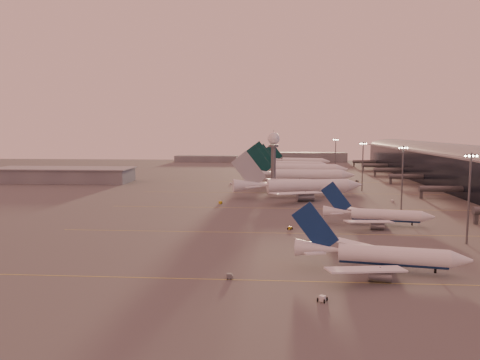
{
  "coord_description": "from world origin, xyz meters",
  "views": [
    {
      "loc": [
        5.31,
        -129.18,
        31.14
      ],
      "look_at": [
        -8.57,
        61.14,
        10.51
      ],
      "focal_mm": 35.0,
      "sensor_mm": 36.0,
      "label": 1
    }
  ],
  "objects": [
    {
      "name": "ground",
      "position": [
        0.0,
        0.0,
        0.0
      ],
      "size": [
        700.0,
        700.0,
        0.0
      ],
      "primitive_type": "plane",
      "color": "#514F4F",
      "rests_on": "ground"
    },
    {
      "name": "taxiway_markings",
      "position": [
        30.0,
        56.0,
        0.01
      ],
      "size": [
        180.0,
        185.25,
        0.02
      ],
      "color": "#D3C34A",
      "rests_on": "ground"
    },
    {
      "name": "hangar",
      "position": [
        -120.0,
        140.0,
        4.32
      ],
      "size": [
        82.0,
        27.0,
        8.5
      ],
      "color": "slate",
      "rests_on": "ground"
    },
    {
      "name": "radar_tower",
      "position": [
        5.0,
        120.0,
        20.95
      ],
      "size": [
        6.4,
        6.4,
        31.1
      ],
      "color": "#55585D",
      "rests_on": "ground"
    },
    {
      "name": "mast_a",
      "position": [
        58.0,
        0.0,
        13.74
      ],
      "size": [
        3.6,
        0.56,
        25.0
      ],
      "color": "#55585D",
      "rests_on": "ground"
    },
    {
      "name": "mast_b",
      "position": [
        55.0,
        55.0,
        13.74
      ],
      "size": [
        3.6,
        0.56,
        25.0
      ],
      "color": "#55585D",
      "rests_on": "ground"
    },
    {
      "name": "mast_c",
      "position": [
        50.0,
        110.0,
        13.74
      ],
      "size": [
        3.6,
        0.56,
        25.0
      ],
      "color": "#55585D",
      "rests_on": "ground"
    },
    {
      "name": "mast_d",
      "position": [
        48.0,
        200.0,
        13.74
      ],
      "size": [
        3.6,
        0.56,
        25.0
      ],
      "color": "#55585D",
      "rests_on": "ground"
    },
    {
      "name": "distant_horizon",
      "position": [
        2.62,
        325.14,
        3.89
      ],
      "size": [
        165.0,
        37.5,
        9.0
      ],
      "color": "slate",
      "rests_on": "ground"
    },
    {
      "name": "narrowbody_near",
      "position": [
        28.72,
        -26.97,
        3.04
      ],
      "size": [
        38.14,
        30.18,
        15.01
      ],
      "color": "white",
      "rests_on": "ground"
    },
    {
      "name": "narrowbody_mid",
      "position": [
        39.12,
        23.77,
        2.85
      ],
      "size": [
        35.8,
        28.35,
        14.08
      ],
      "color": "white",
      "rests_on": "ground"
    },
    {
      "name": "widebody_white",
      "position": [
        17.02,
        85.49,
        3.77
      ],
      "size": [
        60.95,
        48.31,
        21.75
      ],
      "color": "white",
      "rests_on": "ground"
    },
    {
      "name": "greentail_a",
      "position": [
        19.85,
        136.05,
        4.05
      ],
      "size": [
        63.02,
        50.94,
        22.9
      ],
      "color": "white",
      "rests_on": "ground"
    },
    {
      "name": "greentail_b",
      "position": [
        21.38,
        177.05,
        4.17
      ],
      "size": [
        64.74,
        51.9,
        23.63
      ],
      "color": "white",
      "rests_on": "ground"
    },
    {
      "name": "greentail_c",
      "position": [
        19.22,
        219.65,
        3.63
      ],
      "size": [
        55.28,
        44.07,
        20.53
      ],
      "color": "white",
      "rests_on": "ground"
    },
    {
      "name": "greentail_d",
      "position": [
        25.57,
        265.23,
        3.5
      ],
      "size": [
        53.78,
        42.95,
        19.84
      ],
      "color": "white",
      "rests_on": "ground"
    },
    {
      "name": "gsv_truck_a",
      "position": [
        -3.4,
        -34.51,
        1.2
      ],
      "size": [
        6.1,
        3.1,
        2.35
      ],
      "color": "#5A5D60",
      "rests_on": "ground"
    },
    {
      "name": "gsv_tug_near",
      "position": [
        14.28,
        -46.25,
        0.52
      ],
      "size": [
        3.52,
        4.11,
        1.01
      ],
      "color": "silver",
      "rests_on": "ground"
    },
    {
      "name": "gsv_tug_mid",
      "position": [
        10.47,
        15.01,
        0.45
      ],
      "size": [
        3.57,
        3.02,
        0.88
      ],
      "color": "gold",
      "rests_on": "ground"
    },
    {
      "name": "gsv_truck_b",
      "position": [
        49.59,
        46.78,
        1.05
      ],
      "size": [
        5.39,
        3.07,
        2.06
      ],
      "color": "silver",
      "rests_on": "ground"
    },
    {
      "name": "gsv_truck_c",
      "position": [
        -16.67,
        64.17,
        1.23
      ],
      "size": [
        5.63,
        5.81,
        2.41
      ],
      "color": "gold",
      "rests_on": "ground"
    },
    {
      "name": "gsv_catering_b",
      "position": [
        56.61,
        74.83,
        1.87
      ],
      "size": [
        4.67,
        2.4,
        3.74
      ],
      "color": "silver",
      "rests_on": "ground"
    },
    {
      "name": "gsv_tug_far",
      "position": [
        12.43,
        105.05,
        0.44
      ],
      "size": [
        3.44,
        3.36,
        0.86
      ],
      "color": "gold",
      "rests_on": "ground"
    },
    {
      "name": "gsv_truck_d",
      "position": [
        -18.91,
        133.98,
        1.04
      ],
      "size": [
        3.29,
        5.35,
        2.03
      ],
      "color": "silver",
      "rests_on": "ground"
    },
    {
      "name": "gsv_tug_hangar",
      "position": [
        54.97,
        153.58,
        0.5
      ],
      "size": [
        3.97,
        3.59,
        0.97
      ],
      "color": "#5A5D60",
      "rests_on": "ground"
    }
  ]
}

